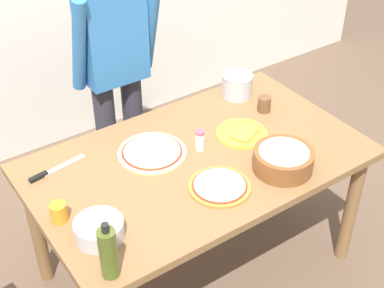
# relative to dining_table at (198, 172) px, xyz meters

# --- Properties ---
(ground) EXTENTS (8.00, 8.00, 0.00)m
(ground) POSITION_rel_dining_table_xyz_m (0.00, 0.00, -0.67)
(ground) COLOR brown
(dining_table) EXTENTS (1.60, 0.96, 0.76)m
(dining_table) POSITION_rel_dining_table_xyz_m (0.00, 0.00, 0.00)
(dining_table) COLOR brown
(dining_table) RESTS_ON ground
(person_cook) EXTENTS (0.49, 0.25, 1.62)m
(person_cook) POSITION_rel_dining_table_xyz_m (-0.03, 0.76, 0.27)
(person_cook) COLOR #2D2D38
(person_cook) RESTS_ON ground
(pizza_raw_on_board) EXTENTS (0.33, 0.33, 0.02)m
(pizza_raw_on_board) POSITION_rel_dining_table_xyz_m (-0.17, 0.15, 0.10)
(pizza_raw_on_board) COLOR beige
(pizza_raw_on_board) RESTS_ON dining_table
(pizza_cooked_on_tray) EXTENTS (0.28, 0.28, 0.02)m
(pizza_cooked_on_tray) POSITION_rel_dining_table_xyz_m (-0.05, -0.24, 0.10)
(pizza_cooked_on_tray) COLOR #C67A33
(pizza_cooked_on_tray) RESTS_ON dining_table
(plate_with_slice) EXTENTS (0.26, 0.26, 0.02)m
(plate_with_slice) POSITION_rel_dining_table_xyz_m (0.29, 0.03, 0.10)
(plate_with_slice) COLOR gold
(plate_with_slice) RESTS_ON dining_table
(popcorn_bowl) EXTENTS (0.28, 0.28, 0.11)m
(popcorn_bowl) POSITION_rel_dining_table_xyz_m (0.28, -0.29, 0.15)
(popcorn_bowl) COLOR brown
(popcorn_bowl) RESTS_ON dining_table
(mixing_bowl_steel) EXTENTS (0.20, 0.20, 0.08)m
(mixing_bowl_steel) POSITION_rel_dining_table_xyz_m (-0.62, -0.20, 0.13)
(mixing_bowl_steel) COLOR #B7B7BC
(mixing_bowl_steel) RESTS_ON dining_table
(olive_oil_bottle) EXTENTS (0.07, 0.07, 0.26)m
(olive_oil_bottle) POSITION_rel_dining_table_xyz_m (-0.68, -0.40, 0.20)
(olive_oil_bottle) COLOR #47561E
(olive_oil_bottle) RESTS_ON dining_table
(steel_pot) EXTENTS (0.17, 0.17, 0.13)m
(steel_pot) POSITION_rel_dining_table_xyz_m (0.51, 0.35, 0.16)
(steel_pot) COLOR #B7B7BC
(steel_pot) RESTS_ON dining_table
(cup_orange) EXTENTS (0.07, 0.07, 0.08)m
(cup_orange) POSITION_rel_dining_table_xyz_m (-0.72, -0.02, 0.13)
(cup_orange) COLOR orange
(cup_orange) RESTS_ON dining_table
(cup_small_brown) EXTENTS (0.07, 0.07, 0.08)m
(cup_small_brown) POSITION_rel_dining_table_xyz_m (0.53, 0.14, 0.13)
(cup_small_brown) COLOR brown
(cup_small_brown) RESTS_ON dining_table
(salt_shaker) EXTENTS (0.04, 0.04, 0.11)m
(salt_shaker) POSITION_rel_dining_table_xyz_m (0.05, 0.05, 0.14)
(salt_shaker) COLOR white
(salt_shaker) RESTS_ON dining_table
(chef_knife) EXTENTS (0.29, 0.07, 0.02)m
(chef_knife) POSITION_rel_dining_table_xyz_m (-0.62, 0.29, 0.10)
(chef_knife) COLOR silver
(chef_knife) RESTS_ON dining_table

